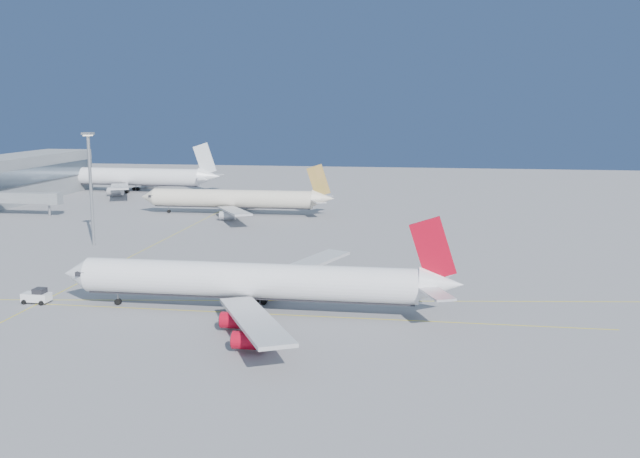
% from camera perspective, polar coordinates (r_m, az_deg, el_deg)
% --- Properties ---
extents(ground, '(500.00, 500.00, 0.00)m').
position_cam_1_polar(ground, '(123.93, -1.98, -5.01)').
color(ground, slate).
rests_on(ground, ground).
extents(jet_bridge, '(23.60, 3.60, 6.90)m').
position_cam_1_polar(jet_bridge, '(223.62, -22.47, 2.30)').
color(jet_bridge, gray).
rests_on(jet_bridge, ground).
extents(taxiway_lines, '(118.86, 140.00, 0.02)m').
position_cam_1_polar(taxiway_lines, '(133.28, -7.71, -4.02)').
color(taxiway_lines, '#D2C20B').
rests_on(taxiway_lines, ground).
extents(airliner_virgin, '(63.72, 57.43, 15.77)m').
position_cam_1_polar(airliner_virgin, '(111.57, -5.08, -4.21)').
color(airliner_virgin, white).
rests_on(airliner_virgin, ground).
extents(airliner_etihad, '(58.10, 53.83, 15.20)m').
position_cam_1_polar(airliner_etihad, '(210.28, -6.70, 2.40)').
color(airliner_etihad, beige).
rests_on(airliner_etihad, ground).
extents(airliner_third, '(68.88, 63.58, 18.50)m').
position_cam_1_polar(airliner_third, '(272.59, -14.86, 4.06)').
color(airliner_third, white).
rests_on(airliner_third, ground).
extents(pushback_tug, '(4.50, 2.84, 2.49)m').
position_cam_1_polar(pushback_tug, '(125.34, -21.70, -5.01)').
color(pushback_tug, white).
rests_on(pushback_tug, ground).
extents(light_mast, '(2.23, 2.23, 25.77)m').
position_cam_1_polar(light_mast, '(169.93, -17.90, 3.80)').
color(light_mast, gray).
rests_on(light_mast, ground).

